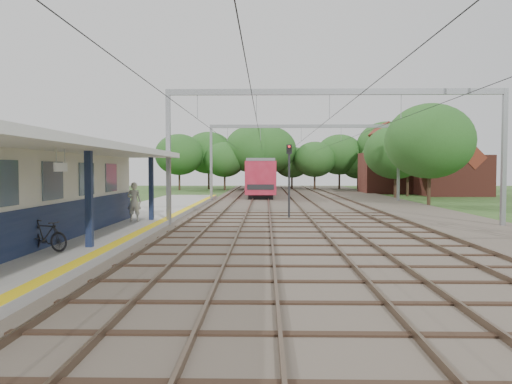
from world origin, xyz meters
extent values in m
plane|color=#2D4C1E|center=(0.00, 0.00, 0.00)|extent=(160.00, 160.00, 0.00)
cube|color=#473D33|center=(4.00, 30.00, 0.05)|extent=(18.00, 90.00, 0.10)
cube|color=gray|center=(-7.50, 14.00, 0.17)|extent=(5.00, 52.00, 0.35)
cube|color=yellow|center=(-5.25, 14.00, 0.35)|extent=(0.45, 52.00, 0.01)
cube|color=beige|center=(-8.90, 7.00, 2.05)|extent=(3.20, 18.00, 3.40)
cube|color=#131E3E|center=(-7.28, 7.00, 1.05)|extent=(0.06, 18.00, 1.40)
cube|color=slate|center=(-7.27, 7.00, 2.55)|extent=(0.05, 16.00, 1.30)
cube|color=#131E3E|center=(-5.90, 6.00, 1.95)|extent=(0.22, 0.22, 3.20)
cube|color=#131E3E|center=(-5.90, 15.00, 1.95)|extent=(0.22, 0.22, 3.20)
cube|color=silver|center=(-7.80, 6.00, 3.67)|extent=(6.40, 20.00, 0.24)
cube|color=white|center=(-6.00, 4.00, 3.00)|extent=(0.06, 0.85, 0.26)
cube|color=brown|center=(-4.22, 30.00, 0.17)|extent=(0.07, 88.00, 0.15)
cube|color=brown|center=(-2.78, 30.00, 0.17)|extent=(0.07, 88.00, 0.15)
cube|color=brown|center=(-1.22, 30.00, 0.17)|extent=(0.07, 88.00, 0.15)
cube|color=brown|center=(0.22, 30.00, 0.17)|extent=(0.07, 88.00, 0.15)
cube|color=brown|center=(2.48, 30.00, 0.17)|extent=(0.07, 88.00, 0.15)
cube|color=brown|center=(3.92, 30.00, 0.17)|extent=(0.07, 88.00, 0.15)
cube|color=brown|center=(6.08, 30.00, 0.17)|extent=(0.07, 88.00, 0.15)
cube|color=brown|center=(7.52, 30.00, 0.17)|extent=(0.07, 88.00, 0.15)
cube|color=gray|center=(-5.00, 15.00, 3.50)|extent=(0.22, 0.22, 7.00)
cube|color=gray|center=(12.00, 15.00, 3.50)|extent=(0.22, 0.22, 7.00)
cube|color=gray|center=(3.50, 15.00, 6.85)|extent=(17.00, 0.20, 0.30)
cube|color=gray|center=(-5.00, 35.00, 3.50)|extent=(0.22, 0.22, 7.00)
cube|color=gray|center=(12.00, 35.00, 3.50)|extent=(0.22, 0.22, 7.00)
cube|color=gray|center=(3.50, 35.00, 6.85)|extent=(17.00, 0.20, 0.30)
cylinder|color=black|center=(-3.50, 30.00, 5.50)|extent=(0.02, 88.00, 0.02)
cylinder|color=black|center=(-0.50, 30.00, 5.50)|extent=(0.02, 88.00, 0.02)
cylinder|color=black|center=(3.20, 30.00, 5.50)|extent=(0.02, 88.00, 0.02)
cylinder|color=black|center=(6.80, 30.00, 5.50)|extent=(0.02, 88.00, 0.02)
cylinder|color=#382619|center=(-10.00, 61.00, 1.44)|extent=(0.28, 0.28, 2.88)
ellipsoid|color=#274E1C|center=(-10.00, 61.00, 4.96)|extent=(6.72, 6.72, 5.76)
cylinder|color=#382619|center=(-4.00, 63.00, 1.26)|extent=(0.28, 0.28, 2.52)
ellipsoid|color=#274E1C|center=(-4.00, 63.00, 4.34)|extent=(5.88, 5.88, 5.04)
cylinder|color=#382619|center=(2.00, 60.00, 1.62)|extent=(0.28, 0.28, 3.24)
ellipsoid|color=#274E1C|center=(2.00, 60.00, 5.58)|extent=(7.56, 7.56, 6.48)
cylinder|color=#382619|center=(8.00, 62.00, 1.35)|extent=(0.28, 0.28, 2.70)
ellipsoid|color=#274E1C|center=(8.00, 62.00, 4.65)|extent=(6.30, 6.30, 5.40)
cylinder|color=#382619|center=(14.50, 38.00, 1.26)|extent=(0.28, 0.28, 2.52)
ellipsoid|color=#274E1C|center=(14.50, 38.00, 4.34)|extent=(5.88, 5.88, 5.04)
cylinder|color=#382619|center=(15.00, 54.00, 1.44)|extent=(0.28, 0.28, 2.88)
ellipsoid|color=#274E1C|center=(15.00, 54.00, 4.96)|extent=(6.72, 6.72, 5.76)
cube|color=brown|center=(21.00, 46.00, 2.25)|extent=(7.00, 6.00, 4.50)
cube|color=maroon|center=(21.00, 46.00, 5.40)|extent=(4.99, 6.12, 4.99)
cube|color=brown|center=(16.00, 52.00, 2.50)|extent=(8.00, 6.00, 5.00)
cube|color=maroon|center=(16.00, 52.00, 5.90)|extent=(5.52, 6.12, 5.52)
imported|color=beige|center=(-6.59, 14.28, 1.33)|extent=(0.75, 0.54, 1.95)
imported|color=black|center=(-6.97, 5.07, 0.85)|extent=(1.72, 0.95, 1.00)
cube|color=black|center=(-0.50, 44.82, 0.32)|extent=(2.35, 16.74, 0.44)
cube|color=maroon|center=(-0.50, 44.82, 2.14)|extent=(2.93, 18.20, 3.19)
cube|color=black|center=(-0.50, 44.82, 2.48)|extent=(2.97, 16.74, 0.91)
cube|color=slate|center=(-0.50, 44.82, 3.86)|extent=(2.70, 18.20, 0.28)
cube|color=black|center=(-0.50, 63.62, 0.32)|extent=(2.35, 16.74, 0.44)
cube|color=maroon|center=(-0.50, 63.62, 2.14)|extent=(2.93, 18.20, 3.19)
cube|color=black|center=(-0.50, 63.62, 2.48)|extent=(2.97, 16.74, 0.91)
cube|color=slate|center=(-0.50, 63.62, 3.86)|extent=(2.70, 18.20, 0.28)
cylinder|color=black|center=(1.35, 18.85, 2.01)|extent=(0.14, 0.14, 4.02)
cube|color=black|center=(1.35, 18.85, 4.12)|extent=(0.33, 0.23, 0.55)
sphere|color=red|center=(1.35, 18.75, 4.27)|extent=(0.14, 0.14, 0.14)
camera|label=1|loc=(-0.02, -10.42, 2.93)|focal=35.00mm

